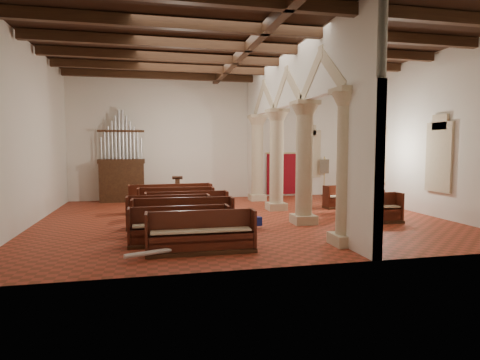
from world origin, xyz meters
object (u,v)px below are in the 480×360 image
Objects in this scene: lectern at (178,190)px; aisle_pew_0 at (376,212)px; processional_banner at (324,182)px; pipe_organ at (122,172)px; nave_pew_0 at (201,239)px.

aisle_pew_0 is (6.24, -7.04, -0.15)m from lectern.
aisle_pew_0 is at bearing -90.03° from processional_banner.
pipe_organ reaches higher than nave_pew_0.
aisle_pew_0 is (6.29, 2.57, 0.01)m from nave_pew_0.
aisle_pew_0 is at bearing -43.88° from lectern.
lectern is 0.58× the size of processional_banner.
aisle_pew_0 is (-1.41, -7.35, -0.41)m from processional_banner.
aisle_pew_0 reaches higher than nave_pew_0.
processional_banner is at bearing -0.04° from pipe_organ.
processional_banner is 12.57m from nave_pew_0.
nave_pew_0 is 1.54× the size of aisle_pew_0.
pipe_organ is 2.13× the size of processional_banner.
nave_pew_0 is (-7.71, -9.93, -0.42)m from processional_banner.
processional_banner reaches higher than nave_pew_0.
lectern is at bearing 90.18° from nave_pew_0.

